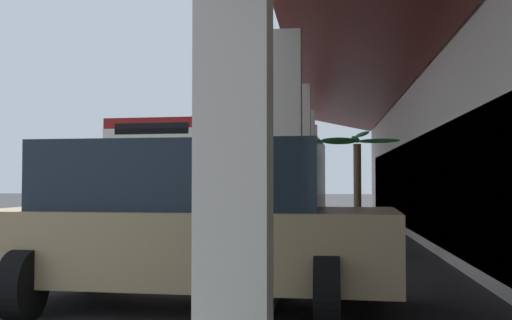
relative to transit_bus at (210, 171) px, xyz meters
The scene contains 5 objects.
ground 9.78m from the transit_bus, 55.00° to the left, with size 120.00×120.00×0.00m, color #262628.
curb_strip 5.29m from the transit_bus, 37.89° to the left, with size 34.95×0.50×0.12m, color #9E998E.
transit_bus is the anchor object (origin of this frame).
parked_suv_tan 13.26m from the transit_bus, ahead, with size 2.86×4.88×1.97m.
potted_palm 8.78m from the transit_bus, 31.54° to the left, with size 1.66×1.66×2.53m.
Camera 1 is at (14.70, 4.05, 1.50)m, focal length 42.73 mm.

